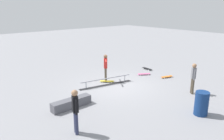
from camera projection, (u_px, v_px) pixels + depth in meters
ground_plane at (118, 86)px, 12.43m from camera, size 60.00×60.00×0.00m
grind_rail at (106, 82)px, 12.46m from camera, size 3.23×0.85×0.41m
skate_ledge at (71, 103)px, 9.69m from camera, size 1.85×0.44×0.40m
skater_main at (106, 66)px, 12.85m from camera, size 0.81×1.13×1.64m
skateboard_main at (107, 81)px, 12.95m from camera, size 0.71×0.70×0.09m
bystander_black_shirt at (75, 109)px, 7.51m from camera, size 0.25×0.37×1.63m
bystander_grey_shirt at (193, 77)px, 11.07m from camera, size 0.29×0.32×1.58m
loose_skateboard_black at (147, 69)px, 15.58m from camera, size 0.28×0.81×0.09m
loose_skateboard_pink at (144, 74)px, 14.33m from camera, size 0.79×0.58×0.09m
loose_skateboard_orange at (167, 77)px, 13.79m from camera, size 0.82×0.41×0.09m
trash_bin at (201, 103)px, 8.96m from camera, size 0.55×0.55×0.99m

